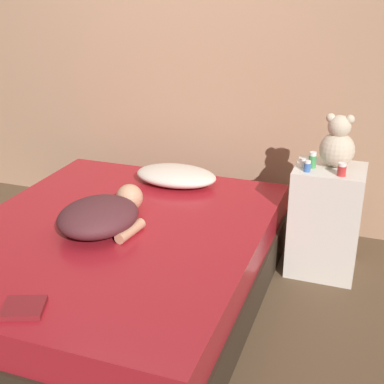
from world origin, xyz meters
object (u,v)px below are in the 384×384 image
pillow (176,176)px  person_lying (102,215)px  bottle_red (342,170)px  bottle_white (303,163)px  bottle_blue (307,166)px  teddy_bear (338,144)px  book (24,308)px  bottle_green (312,160)px

pillow → person_lying: (-0.14, -0.77, 0.03)m
bottle_red → bottle_white: (-0.23, 0.07, -0.01)m
bottle_blue → teddy_bear: bearing=45.4°
pillow → book: size_ratio=2.52×
bottle_blue → bottle_white: bearing=118.1°
teddy_bear → bottle_green: teddy_bear is taller
bottle_green → bottle_blue: bearing=-102.4°
person_lying → pillow: bearing=86.9°
bottle_blue → bottle_red: size_ratio=0.88×
bottle_blue → bottle_white: bottle_blue is taller
bottle_red → bottle_blue: bearing=179.2°
teddy_bear → pillow: bearing=179.0°
bottle_white → book: 1.78m
book → person_lying: bearing=94.1°
pillow → bottle_red: bearing=-8.9°
pillow → person_lying: bearing=-100.3°
bottle_blue → pillow: bearing=169.4°
bottle_blue → bottle_green: bottle_green is taller
bottle_blue → book: size_ratio=0.30×
bottle_blue → bottle_red: bearing=-0.8°
bottle_red → book: bearing=-129.4°
bottle_green → book: bottle_green is taller
bottle_blue → book: (-0.97, -1.42, -0.28)m
bottle_red → bottle_white: bottle_red is taller
person_lying → teddy_bear: size_ratio=2.08×
teddy_bear → book: (-1.12, -1.57, -0.39)m
bottle_blue → person_lying: bearing=-149.5°
bottle_red → book: 1.86m
bottle_white → book: bottle_white is taller
pillow → teddy_bear: bearing=-1.0°
person_lying → bottle_green: bottle_green is taller
book → bottle_green: bearing=56.6°
person_lying → bottle_white: size_ratio=11.84×
bottle_green → teddy_bear: bearing=28.1°
teddy_bear → bottle_white: teddy_bear is taller
bottle_blue → bottle_green: size_ratio=0.69×
person_lying → book: (0.06, -0.82, -0.07)m
bottle_blue → book: bottle_blue is taller
person_lying → bottle_green: (1.05, 0.69, 0.22)m
bottle_white → bottle_red: bearing=-15.9°
teddy_bear → bottle_white: 0.23m
person_lying → bottle_white: (1.00, 0.67, 0.20)m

